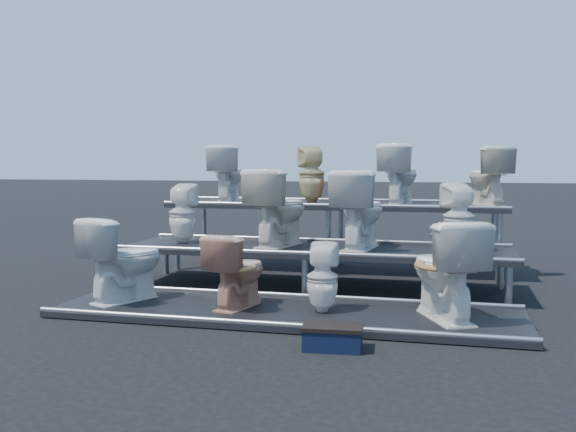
% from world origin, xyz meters
% --- Properties ---
extents(ground, '(80.00, 80.00, 0.00)m').
position_xyz_m(ground, '(0.00, 0.00, 0.00)').
color(ground, black).
rests_on(ground, ground).
extents(tier_front, '(4.20, 1.20, 0.06)m').
position_xyz_m(tier_front, '(0.00, -1.30, 0.03)').
color(tier_front, black).
rests_on(tier_front, ground).
extents(tier_mid, '(4.20, 1.20, 0.46)m').
position_xyz_m(tier_mid, '(0.00, 0.00, 0.23)').
color(tier_mid, black).
rests_on(tier_mid, ground).
extents(tier_back, '(4.20, 1.20, 0.86)m').
position_xyz_m(tier_back, '(0.00, 1.30, 0.43)').
color(tier_back, black).
rests_on(tier_back, ground).
extents(toilet_0, '(0.73, 0.91, 0.81)m').
position_xyz_m(toilet_0, '(-1.59, -1.30, 0.46)').
color(toilet_0, white).
rests_on(toilet_0, tier_front).
extents(toilet_1, '(0.52, 0.73, 0.68)m').
position_xyz_m(toilet_1, '(-0.45, -1.30, 0.40)').
color(toilet_1, tan).
rests_on(toilet_1, tier_front).
extents(toilet_2, '(0.29, 0.29, 0.62)m').
position_xyz_m(toilet_2, '(0.34, -1.30, 0.37)').
color(toilet_2, white).
rests_on(toilet_2, tier_front).
extents(toilet_3, '(0.77, 0.95, 0.85)m').
position_xyz_m(toilet_3, '(1.39, -1.30, 0.48)').
color(toilet_3, white).
rests_on(toilet_3, tier_front).
extents(toilet_4, '(0.31, 0.32, 0.68)m').
position_xyz_m(toilet_4, '(-1.54, 0.00, 0.80)').
color(toilet_4, white).
rests_on(toilet_4, tier_mid).
extents(toilet_5, '(0.66, 0.92, 0.85)m').
position_xyz_m(toilet_5, '(-0.41, 0.00, 0.89)').
color(toilet_5, silver).
rests_on(toilet_5, tier_mid).
extents(toilet_6, '(0.57, 0.88, 0.84)m').
position_xyz_m(toilet_6, '(0.49, 0.00, 0.88)').
color(toilet_6, white).
rests_on(toilet_6, tier_mid).
extents(toilet_7, '(0.42, 0.43, 0.72)m').
position_xyz_m(toilet_7, '(1.52, 0.00, 0.82)').
color(toilet_7, white).
rests_on(toilet_7, tier_mid).
extents(toilet_8, '(0.49, 0.77, 0.74)m').
position_xyz_m(toilet_8, '(-1.46, 1.30, 1.23)').
color(toilet_8, white).
rests_on(toilet_8, tier_back).
extents(toilet_9, '(0.44, 0.45, 0.74)m').
position_xyz_m(toilet_9, '(-0.31, 1.30, 1.23)').
color(toilet_9, '#CEBF87').
rests_on(toilet_9, tier_back).
extents(toilet_10, '(0.53, 0.79, 0.75)m').
position_xyz_m(toilet_10, '(0.81, 1.30, 1.23)').
color(toilet_10, white).
rests_on(toilet_10, tier_back).
extents(toilet_11, '(0.62, 0.79, 0.71)m').
position_xyz_m(toilet_11, '(1.87, 1.30, 1.22)').
color(toilet_11, silver).
rests_on(toilet_11, tier_back).
extents(red_crate, '(0.50, 0.43, 0.32)m').
position_xyz_m(red_crate, '(0.18, 1.31, 1.02)').
color(red_crate, maroon).
rests_on(red_crate, tier_back).
extents(step_stool, '(0.44, 0.29, 0.15)m').
position_xyz_m(step_stool, '(0.59, -2.21, 0.08)').
color(step_stool, black).
rests_on(step_stool, ground).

